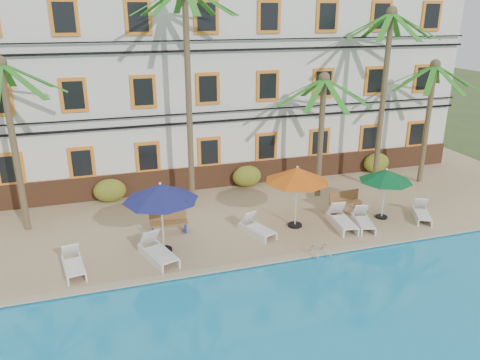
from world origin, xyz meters
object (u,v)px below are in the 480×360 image
object	(u,v)px
umbrella_red	(297,175)
bench_left	(169,221)
lounger_c	(257,228)
palm_b	(188,71)
lounger_d	(342,220)
umbrella_green	(386,176)
lounger_b	(158,251)
palm_a	(10,121)
lounger_f	(422,213)
umbrella_blue	(161,193)
lounger_e	(363,221)
palm_e	(430,103)
pool_ladder	(320,255)
lounger_a	(73,264)
bench_right	(345,201)
palm_d	(385,77)
palm_c	(322,116)

from	to	relation	value
umbrella_red	bench_left	size ratio (longest dim) A/B	1.72
lounger_c	palm_b	bearing A→B (deg)	117.14
lounger_d	umbrella_green	bearing A→B (deg)	7.34
umbrella_green	lounger_b	bearing A→B (deg)	-175.67
palm_a	lounger_f	world-z (taller)	palm_a
umbrella_blue	lounger_e	bearing A→B (deg)	-2.28
lounger_c	lounger_b	bearing A→B (deg)	-168.10
umbrella_green	palm_a	bearing A→B (deg)	167.08
umbrella_red	lounger_c	size ratio (longest dim) A/B	1.43
palm_e	lounger_d	distance (m)	8.46
lounger_c	lounger_e	world-z (taller)	lounger_c
palm_e	umbrella_red	xyz separation A→B (m)	(-8.42, -3.05, -1.87)
umbrella_green	bench_left	bearing A→B (deg)	171.59
palm_e	palm_b	bearing A→B (deg)	178.27
lounger_d	pool_ladder	distance (m)	2.76
umbrella_red	palm_b	bearing A→B (deg)	136.79
lounger_c	bench_left	distance (m)	3.55
palm_b	umbrella_green	bearing A→B (deg)	-26.35
umbrella_blue	umbrella_red	distance (m)	5.57
lounger_a	palm_b	bearing A→B (deg)	41.16
bench_right	lounger_e	bearing A→B (deg)	-91.41
palm_a	palm_d	bearing A→B (deg)	0.30
palm_b	bench_right	size ratio (longest dim) A/B	6.31
lounger_a	pool_ladder	bearing A→B (deg)	-9.92
lounger_c	pool_ladder	size ratio (longest dim) A/B	2.48
lounger_a	umbrella_blue	bearing A→B (deg)	9.13
umbrella_blue	palm_e	bearing A→B (deg)	14.37
palm_b	pool_ladder	bearing A→B (deg)	-59.45
umbrella_red	umbrella_green	xyz separation A→B (m)	(3.93, -0.33, -0.34)
lounger_a	bench_right	bearing A→B (deg)	8.97
lounger_e	lounger_d	bearing A→B (deg)	163.53
palm_b	pool_ladder	size ratio (longest dim) A/B	13.03
palm_d	palm_a	bearing A→B (deg)	-179.70
lounger_f	umbrella_blue	bearing A→B (deg)	177.94
lounger_e	palm_b	bearing A→B (deg)	145.95
palm_c	bench_left	bearing A→B (deg)	-166.01
lounger_d	lounger_c	bearing A→B (deg)	173.83
umbrella_blue	lounger_d	xyz separation A→B (m)	(7.36, -0.07, -2.05)
umbrella_red	bench_right	bearing A→B (deg)	15.63
lounger_c	umbrella_green	bearing A→B (deg)	-1.18
palm_d	umbrella_red	xyz separation A→B (m)	(-5.72, -3.08, -3.27)
palm_c	lounger_b	size ratio (longest dim) A/B	2.77
lounger_c	lounger_f	world-z (taller)	lounger_c
palm_c	lounger_f	size ratio (longest dim) A/B	3.38
umbrella_blue	umbrella_red	world-z (taller)	umbrella_blue
lounger_d	pool_ladder	xyz separation A→B (m)	(-1.94, -1.94, -0.30)
umbrella_red	umbrella_green	distance (m)	3.96
umbrella_blue	lounger_c	size ratio (longest dim) A/B	1.49
umbrella_red	lounger_e	bearing A→B (deg)	-17.76
lounger_d	bench_right	xyz separation A→B (m)	(0.90, 1.37, 0.17)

